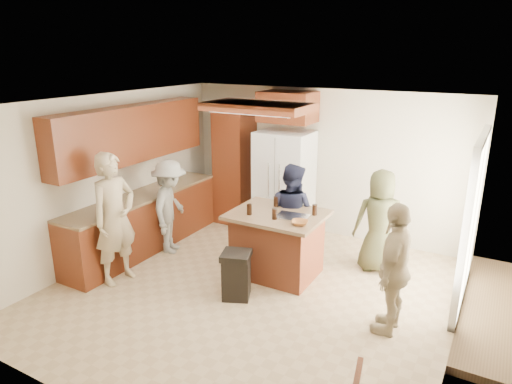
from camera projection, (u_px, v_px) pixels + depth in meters
The scene contains 11 objects.
person_front_left at pixel (115, 219), 6.17m from camera, with size 0.67×0.49×1.83m, color tan.
person_behind_left at pixel (291, 214), 6.78m from camera, with size 0.75×0.46×1.54m, color black.
person_behind_right at pixel (380, 221), 6.53m from camera, with size 0.74×0.48×1.51m, color #393B22.
person_side_right at pixel (394, 269), 5.06m from camera, with size 0.91×0.47×1.55m, color tan.
person_counter at pixel (170, 207), 7.15m from camera, with size 0.97×0.45×1.50m, color gray.
left_cabinetry at pixel (140, 192), 7.20m from camera, with size 0.64×3.00×2.30m.
back_wall_units at pixel (247, 151), 8.14m from camera, with size 1.80×0.60×2.45m.
refrigerator at pixel (284, 183), 7.85m from camera, with size 0.90×0.76×1.80m.
kitchen_island at pixel (277, 243), 6.47m from camera, with size 1.28×1.03×0.93m.
island_items at pixel (289, 215), 6.14m from camera, with size 0.93×0.67×0.15m.
trash_bin at pixel (236, 275), 5.90m from camera, with size 0.45×0.45×0.63m.
Camera 1 is at (2.72, -4.69, 3.10)m, focal length 32.00 mm.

